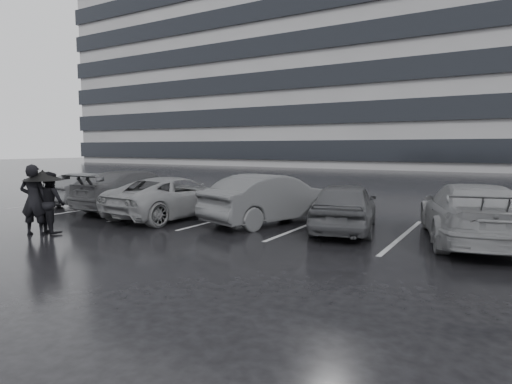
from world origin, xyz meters
The scene contains 12 objects.
ground centered at (0.00, 0.00, 0.00)m, with size 160.00×160.00×0.00m, color black.
office_building centered at (-22.00, 48.00, 14.34)m, with size 61.00×26.00×29.00m.
car_main centered at (1.83, 2.39, 0.69)m, with size 1.63×4.04×1.38m, color black.
car_west_a centered at (-0.51, 2.46, 0.75)m, with size 1.58×4.54×1.50m, color #29292B.
car_west_b centered at (-3.81, 1.82, 0.67)m, with size 2.24×4.85×1.35m, color #545457.
car_west_c centered at (-6.17, 2.43, 0.73)m, with size 2.05×5.05×1.47m, color black.
car_west_d centered at (-9.01, 2.65, 0.63)m, with size 1.34×3.84×1.26m, color #29292B.
car_east centered at (4.97, 2.52, 0.73)m, with size 2.04×5.01×1.45m, color #545457.
pedestrian_left centered at (-5.06, -2.31, 0.94)m, with size 0.68×0.45×1.87m, color black.
pedestrian_right centered at (-4.90, -1.93, 0.84)m, with size 0.81×0.63×1.67m, color black.
umbrella centered at (-4.97, -2.08, 1.57)m, with size 1.01×1.01×1.72m.
stall_stripes centered at (-0.80, 2.50, 0.00)m, with size 19.72×5.00×0.00m.
Camera 1 is at (5.66, -8.97, 2.31)m, focal length 30.00 mm.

